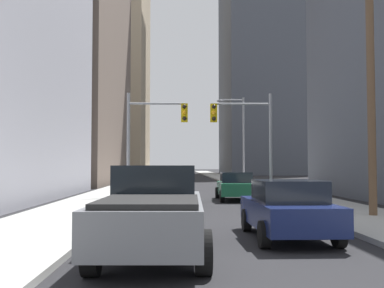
% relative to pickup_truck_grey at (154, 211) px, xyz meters
% --- Properties ---
extents(sidewalk_left, '(3.60, 160.00, 0.15)m').
position_rel_pickup_truck_grey_xyz_m(sidewalk_left, '(-3.51, 43.03, -0.86)').
color(sidewalk_left, '#9E9E99').
rests_on(sidewalk_left, ground).
extents(sidewalk_right, '(3.60, 160.00, 0.15)m').
position_rel_pickup_truck_grey_xyz_m(sidewalk_right, '(7.01, 43.03, -0.86)').
color(sidewalk_right, '#9E9E99').
rests_on(sidewalk_right, ground).
extents(pickup_truck_grey, '(2.20, 5.46, 1.90)m').
position_rel_pickup_truck_grey_xyz_m(pickup_truck_grey, '(0.00, 0.00, 0.00)').
color(pickup_truck_grey, slate).
rests_on(pickup_truck_grey, ground).
extents(sedan_navy, '(1.95, 4.22, 1.52)m').
position_rel_pickup_truck_grey_xyz_m(sedan_navy, '(3.35, 1.93, -0.16)').
color(sedan_navy, '#141E4C').
rests_on(sedan_navy, ground).
extents(sedan_green, '(1.95, 4.26, 1.52)m').
position_rel_pickup_truck_grey_xyz_m(sedan_green, '(3.62, 14.67, -0.16)').
color(sedan_green, '#195938').
rests_on(sedan_green, ground).
extents(sedan_black, '(1.97, 4.27, 1.52)m').
position_rel_pickup_truck_grey_xyz_m(sedan_black, '(-0.06, 11.07, -0.16)').
color(sedan_black, black).
rests_on(sedan_black, ground).
extents(traffic_signal_near_left, '(3.45, 0.44, 6.00)m').
position_rel_pickup_truck_grey_xyz_m(traffic_signal_near_left, '(-0.86, 15.85, 3.09)').
color(traffic_signal_near_left, gray).
rests_on(traffic_signal_near_left, ground).
extents(traffic_signal_near_right, '(3.55, 0.44, 6.00)m').
position_rel_pickup_truck_grey_xyz_m(traffic_signal_near_right, '(4.31, 15.85, 3.10)').
color(traffic_signal_near_right, gray).
rests_on(traffic_signal_near_right, ground).
extents(utility_pole_right, '(2.20, 0.28, 10.35)m').
position_rel_pickup_truck_grey_xyz_m(utility_pole_right, '(7.37, 6.00, 4.52)').
color(utility_pole_right, brown).
rests_on(utility_pole_right, ground).
extents(street_lamp_right, '(2.29, 0.32, 7.50)m').
position_rel_pickup_truck_grey_xyz_m(street_lamp_right, '(5.55, 27.31, 3.59)').
color(street_lamp_right, gray).
rests_on(street_lamp_right, ground).
extents(building_left_mid_office, '(21.77, 24.23, 25.82)m').
position_rel_pickup_truck_grey_xyz_m(building_left_mid_office, '(-16.80, 38.53, 11.98)').
color(building_left_mid_office, '#66564C').
rests_on(building_left_mid_office, ground).
extents(building_left_far_tower, '(18.80, 24.31, 54.31)m').
position_rel_pickup_truck_grey_xyz_m(building_left_far_tower, '(-15.27, 79.32, 26.22)').
color(building_left_far_tower, tan).
rests_on(building_left_far_tower, ground).
extents(building_right_far_highrise, '(19.61, 25.76, 73.53)m').
position_rel_pickup_truck_grey_xyz_m(building_right_far_highrise, '(19.92, 84.06, 35.83)').
color(building_right_far_highrise, '#4C515B').
rests_on(building_right_far_highrise, ground).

